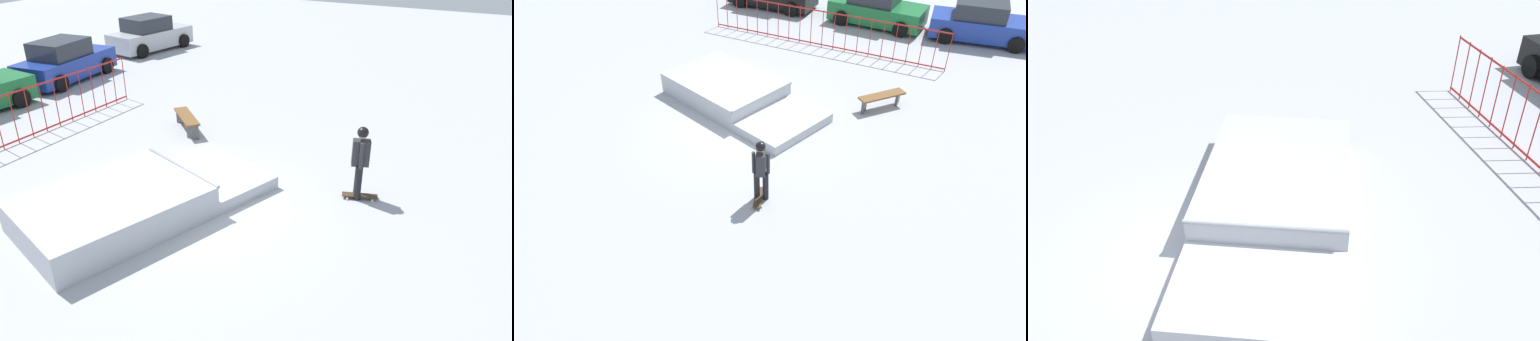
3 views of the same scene
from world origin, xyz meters
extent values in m
plane|color=#A8AAB2|center=(0.00, 0.00, 0.00)|extent=(60.00, 60.00, 0.00)
cube|color=#B0B3BB|center=(-1.43, 1.40, 0.35)|extent=(4.24, 3.61, 0.70)
cube|color=#B0B3BB|center=(1.12, 0.54, 0.15)|extent=(2.54, 3.04, 0.30)
cylinder|color=gray|center=(0.27, 0.82, 0.70)|extent=(0.91, 2.49, 0.08)
cylinder|color=black|center=(1.92, -2.79, 0.41)|extent=(0.15, 0.15, 0.82)
cylinder|color=black|center=(2.12, -2.72, 0.41)|extent=(0.15, 0.15, 0.82)
cube|color=#2D2D33|center=(2.02, -2.76, 1.12)|extent=(0.34, 0.43, 0.60)
cylinder|color=#2D2D33|center=(1.86, -2.82, 1.12)|extent=(0.09, 0.09, 0.60)
cylinder|color=#2D2D33|center=(2.18, -2.69, 1.12)|extent=(0.09, 0.09, 0.60)
sphere|color=tan|center=(2.02, -2.76, 1.57)|extent=(0.22, 0.22, 0.22)
sphere|color=black|center=(2.02, -2.76, 1.60)|extent=(0.25, 0.25, 0.25)
cube|color=#3F2D1E|center=(1.99, -2.84, 0.08)|extent=(0.45, 0.82, 0.02)
cylinder|color=silver|center=(1.79, -2.61, 0.03)|extent=(0.05, 0.06, 0.06)
cylinder|color=silver|center=(2.01, -2.54, 0.03)|extent=(0.05, 0.06, 0.06)
cylinder|color=silver|center=(1.97, -3.14, 0.03)|extent=(0.05, 0.06, 0.06)
cylinder|color=silver|center=(2.19, -3.07, 0.03)|extent=(0.05, 0.06, 0.06)
cylinder|color=maroon|center=(0.00, 6.69, 1.45)|extent=(9.85, 0.24, 0.05)
cylinder|color=maroon|center=(0.00, 6.69, 0.10)|extent=(9.85, 0.24, 0.05)
cylinder|color=maroon|center=(-4.92, 6.78, 0.75)|extent=(0.03, 0.03, 1.50)
cylinder|color=maroon|center=(-4.43, 6.78, 0.75)|extent=(0.03, 0.03, 1.50)
cylinder|color=maroon|center=(-3.94, 6.77, 0.75)|extent=(0.03, 0.03, 1.50)
cylinder|color=maroon|center=(-3.45, 6.76, 0.75)|extent=(0.03, 0.03, 1.50)
cylinder|color=maroon|center=(-2.95, 6.75, 0.75)|extent=(0.03, 0.03, 1.50)
cylinder|color=maroon|center=(-2.46, 6.74, 0.75)|extent=(0.03, 0.03, 1.50)
cylinder|color=maroon|center=(-1.97, 6.73, 0.75)|extent=(0.03, 0.03, 1.50)
cylinder|color=maroon|center=(-1.48, 6.72, 0.75)|extent=(0.03, 0.03, 1.50)
cylinder|color=maroon|center=(-0.98, 6.71, 0.75)|extent=(0.03, 0.03, 1.50)
cylinder|color=maroon|center=(-0.49, 6.70, 0.75)|extent=(0.03, 0.03, 1.50)
cylinder|color=maroon|center=(0.00, 6.69, 0.75)|extent=(0.03, 0.03, 1.50)
cylinder|color=maroon|center=(0.49, 6.68, 0.75)|extent=(0.03, 0.03, 1.50)
cylinder|color=maroon|center=(0.98, 6.67, 0.75)|extent=(0.03, 0.03, 1.50)
cylinder|color=maroon|center=(1.48, 6.66, 0.75)|extent=(0.03, 0.03, 1.50)
cylinder|color=maroon|center=(1.97, 6.65, 0.75)|extent=(0.03, 0.03, 1.50)
cylinder|color=maroon|center=(2.46, 6.65, 0.75)|extent=(0.03, 0.03, 1.50)
cylinder|color=maroon|center=(2.95, 6.64, 0.75)|extent=(0.03, 0.03, 1.50)
cylinder|color=maroon|center=(3.45, 6.63, 0.75)|extent=(0.03, 0.03, 1.50)
cylinder|color=maroon|center=(3.94, 6.62, 0.75)|extent=(0.03, 0.03, 1.50)
cylinder|color=maroon|center=(4.43, 6.61, 0.75)|extent=(0.03, 0.03, 1.50)
cylinder|color=maroon|center=(4.92, 6.60, 0.75)|extent=(0.03, 0.03, 1.50)
cube|color=brown|center=(3.50, 2.98, 0.45)|extent=(1.34, 1.48, 0.06)
cube|color=#4C4C51|center=(3.92, 3.48, 0.21)|extent=(0.08, 0.36, 0.42)
cube|color=#4C4C51|center=(3.08, 2.49, 0.21)|extent=(0.08, 0.36, 0.42)
cylinder|color=black|center=(-2.54, 9.32, 0.32)|extent=(0.64, 0.22, 0.64)
cylinder|color=black|center=(-5.24, 9.33, 0.32)|extent=(0.64, 0.22, 0.64)
cube|color=#196B33|center=(1.30, 10.06, 0.56)|extent=(4.20, 1.95, 0.80)
cylinder|color=black|center=(2.70, 10.82, 0.32)|extent=(0.65, 0.26, 0.64)
cylinder|color=black|center=(2.60, 9.13, 0.32)|extent=(0.65, 0.26, 0.64)
cylinder|color=black|center=(0.01, 10.99, 0.32)|extent=(0.65, 0.26, 0.64)
cylinder|color=black|center=(-0.10, 9.30, 0.32)|extent=(0.65, 0.26, 0.64)
cube|color=#1E3899|center=(5.68, 10.23, 0.56)|extent=(4.26, 2.13, 0.80)
cube|color=#262B33|center=(5.48, 10.21, 1.28)|extent=(2.15, 1.70, 0.64)
cylinder|color=black|center=(6.93, 11.22, 0.32)|extent=(0.66, 0.29, 0.64)
cylinder|color=black|center=(7.12, 9.53, 0.32)|extent=(0.66, 0.29, 0.64)
cylinder|color=black|center=(4.25, 10.93, 0.32)|extent=(0.66, 0.29, 0.64)
cylinder|color=black|center=(4.43, 9.24, 0.32)|extent=(0.66, 0.29, 0.64)
camera|label=1|loc=(-7.75, -5.33, 5.69)|focal=34.68mm
camera|label=2|loc=(6.27, -11.00, 8.09)|focal=33.89mm
camera|label=3|loc=(6.46, -0.28, 5.93)|focal=36.98mm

